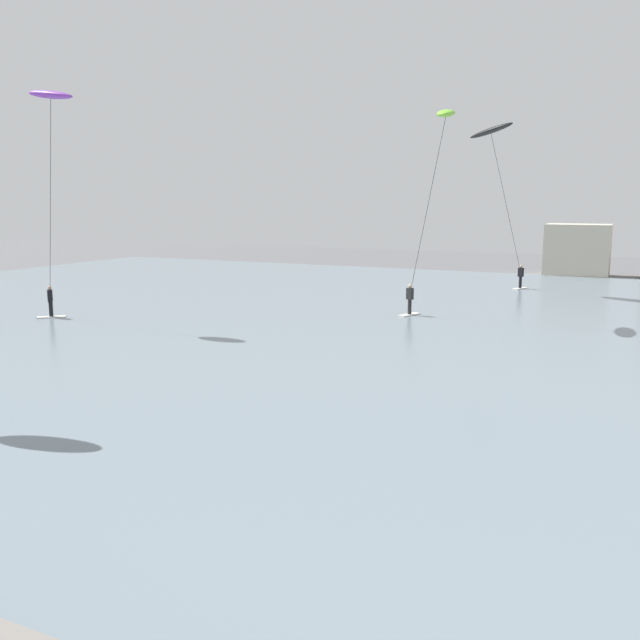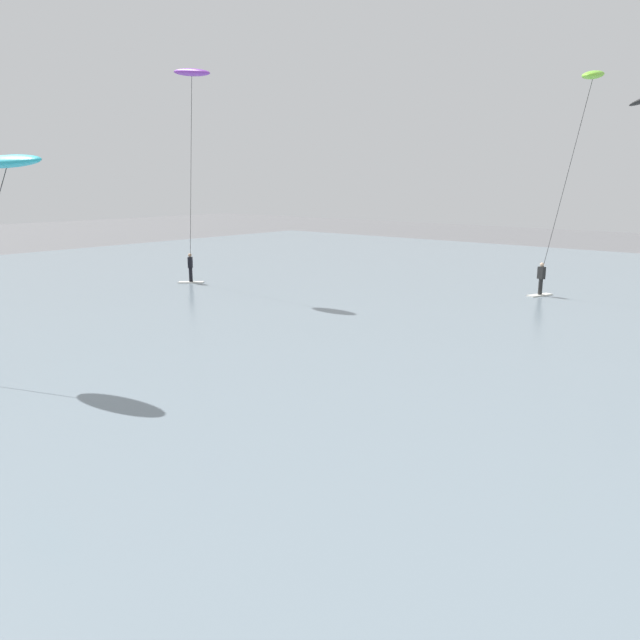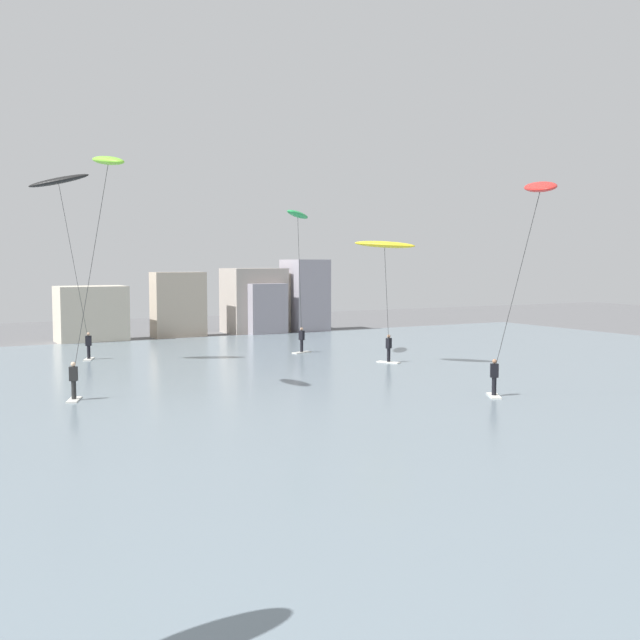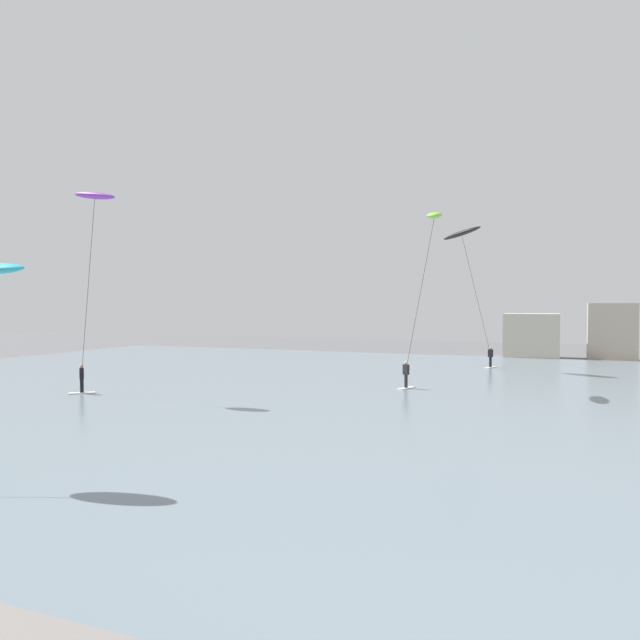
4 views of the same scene
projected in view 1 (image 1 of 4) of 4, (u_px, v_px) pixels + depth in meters
water_bay at (461, 329)px, 32.06m from camera, size 84.00×52.00×0.10m
kitesurfer_lime at (441, 139)px, 33.42m from camera, size 2.75×2.84×10.56m
kitesurfer_black at (494, 144)px, 43.32m from camera, size 4.15×4.49×10.94m
kitesurfer_purple at (51, 125)px, 32.03m from camera, size 3.75×1.81×11.17m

